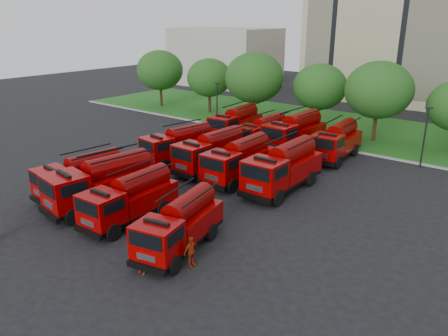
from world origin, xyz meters
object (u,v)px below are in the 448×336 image
(fire_truck_8, at_px, (236,123))
(firefighter_4, at_px, (120,184))
(fire_truck_0, at_px, (82,176))
(firefighter_0, at_px, (142,273))
(fire_truck_4, at_px, (179,145))
(firefighter_3, at_px, (183,253))
(firefighter_2, at_px, (191,266))
(fire_truck_2, at_px, (130,198))
(fire_truck_9, at_px, (263,132))
(fire_truck_6, at_px, (239,160))
(fire_truck_11, at_px, (337,141))
(fire_truck_1, at_px, (102,183))
(fire_truck_3, at_px, (180,224))
(fire_truck_7, at_px, (283,167))
(firefighter_5, at_px, (286,186))
(fire_truck_10, at_px, (295,132))
(fire_truck_5, at_px, (212,151))

(fire_truck_8, relative_size, firefighter_4, 3.85)
(fire_truck_0, relative_size, firefighter_0, 4.14)
(firefighter_0, bearing_deg, fire_truck_4, 124.94)
(firefighter_3, bearing_deg, firefighter_0, 87.53)
(firefighter_0, relative_size, firefighter_2, 0.97)
(firefighter_0, height_order, firefighter_4, firefighter_4)
(firefighter_2, relative_size, firefighter_4, 0.87)
(fire_truck_0, distance_m, fire_truck_2, 5.86)
(fire_truck_9, height_order, firefighter_0, fire_truck_9)
(fire_truck_6, height_order, fire_truck_11, fire_truck_6)
(fire_truck_1, bearing_deg, fire_truck_6, 75.26)
(firefighter_3, bearing_deg, fire_truck_6, -66.52)
(fire_truck_3, relative_size, fire_truck_7, 0.88)
(firefighter_5, bearing_deg, firefighter_3, 88.99)
(fire_truck_3, bearing_deg, firefighter_5, 79.25)
(firefighter_2, bearing_deg, fire_truck_8, 34.16)
(fire_truck_8, bearing_deg, fire_truck_0, -92.51)
(fire_truck_11, xyz_separation_m, firefighter_4, (-10.15, -15.86, -1.59))
(firefighter_2, height_order, firefighter_4, firefighter_4)
(fire_truck_2, xyz_separation_m, firefighter_5, (4.45, 11.09, -1.51))
(fire_truck_1, bearing_deg, fire_truck_9, 95.80)
(fire_truck_0, relative_size, fire_truck_10, 0.86)
(fire_truck_7, height_order, firefighter_2, fire_truck_7)
(fire_truck_4, height_order, fire_truck_10, fire_truck_10)
(fire_truck_3, bearing_deg, firefighter_0, -98.42)
(fire_truck_1, bearing_deg, firefighter_4, 135.01)
(fire_truck_4, bearing_deg, fire_truck_11, 51.42)
(fire_truck_4, xyz_separation_m, fire_truck_9, (3.23, 8.18, -0.05))
(firefighter_3, bearing_deg, fire_truck_5, -54.87)
(fire_truck_5, xyz_separation_m, fire_truck_6, (3.04, -0.38, -0.02))
(fire_truck_4, height_order, fire_truck_7, fire_truck_7)
(fire_truck_1, height_order, fire_truck_4, fire_truck_1)
(fire_truck_4, distance_m, fire_truck_6, 6.61)
(fire_truck_9, bearing_deg, fire_truck_10, 21.50)
(fire_truck_2, height_order, fire_truck_9, fire_truck_9)
(fire_truck_7, relative_size, firefighter_0, 4.72)
(fire_truck_0, height_order, firefighter_0, fire_truck_0)
(fire_truck_7, xyz_separation_m, firefighter_0, (0.30, -13.78, -1.73))
(fire_truck_6, bearing_deg, fire_truck_7, 2.86)
(fire_truck_2, relative_size, firefighter_3, 3.48)
(firefighter_4, bearing_deg, fire_truck_6, -90.46)
(fire_truck_1, height_order, fire_truck_6, fire_truck_1)
(fire_truck_2, xyz_separation_m, fire_truck_8, (-6.51, 19.41, 0.12))
(fire_truck_9, relative_size, firefighter_0, 4.13)
(firefighter_2, bearing_deg, firefighter_5, 11.39)
(fire_truck_6, xyz_separation_m, fire_truck_8, (-7.46, 9.52, 0.02))
(fire_truck_7, distance_m, firefighter_5, 1.96)
(firefighter_5, bearing_deg, fire_truck_7, 99.61)
(fire_truck_10, bearing_deg, fire_truck_1, -97.74)
(firefighter_4, relative_size, firefighter_5, 1.06)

